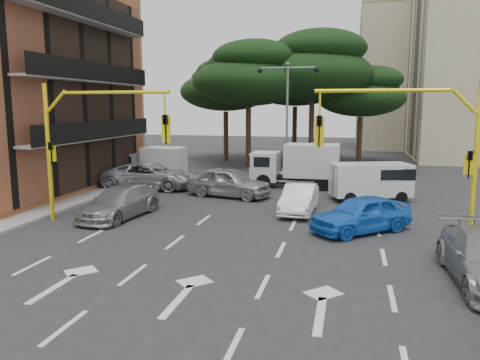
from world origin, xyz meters
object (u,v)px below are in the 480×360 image
(street_lamp_center, at_px, (287,100))
(car_white_hatch, at_px, (299,199))
(signal_mast_right, at_px, (423,139))
(van_white, at_px, (370,182))
(signal_mast_left, at_px, (84,133))
(box_truck_a, at_px, (153,163))
(car_silver_cross_b, at_px, (229,182))
(car_silver_cross_a, at_px, (149,176))
(car_blue_compact, at_px, (361,214))
(box_truck_b, at_px, (296,166))
(car_silver_wagon, at_px, (119,202))

(street_lamp_center, height_order, car_white_hatch, street_lamp_center)
(signal_mast_right, relative_size, van_white, 1.47)
(signal_mast_left, bearing_deg, van_white, 32.46)
(signal_mast_left, height_order, box_truck_a, signal_mast_left)
(car_silver_cross_b, bearing_deg, van_white, -71.13)
(car_white_hatch, distance_m, car_silver_cross_a, 10.63)
(signal_mast_left, xyz_separation_m, car_blue_compact, (11.59, 1.11, -3.14))
(car_blue_compact, distance_m, van_white, 6.68)
(car_silver_cross_a, xyz_separation_m, box_truck_b, (8.69, 2.63, 0.55))
(street_lamp_center, relative_size, car_silver_wagon, 1.62)
(car_silver_cross_a, bearing_deg, car_silver_wagon, -169.28)
(van_white, xyz_separation_m, box_truck_b, (-4.38, 3.26, 0.33))
(car_blue_compact, height_order, car_silver_cross_b, car_silver_cross_b)
(car_silver_cross_b, bearing_deg, car_blue_compact, -116.52)
(car_silver_wagon, xyz_separation_m, car_silver_cross_a, (-1.79, 7.23, 0.10))
(signal_mast_right, relative_size, box_truck_a, 1.33)
(signal_mast_left, distance_m, car_white_hatch, 10.19)
(signal_mast_right, height_order, car_silver_wagon, signal_mast_right)
(car_blue_compact, distance_m, car_silver_cross_a, 14.45)
(signal_mast_right, xyz_separation_m, car_white_hatch, (-4.81, 4.01, -3.21))
(car_silver_wagon, bearing_deg, signal_mast_left, -121.18)
(box_truck_a, bearing_deg, signal_mast_right, -125.57)
(signal_mast_left, distance_m, van_white, 14.73)
(signal_mast_right, relative_size, signal_mast_left, 1.00)
(van_white, height_order, box_truck_b, box_truck_b)
(box_truck_b, bearing_deg, car_silver_cross_b, 139.61)
(car_silver_cross_b, bearing_deg, car_white_hatch, -111.86)
(signal_mast_right, distance_m, car_blue_compact, 3.89)
(signal_mast_left, relative_size, box_truck_a, 1.33)
(signal_mast_right, distance_m, car_silver_wagon, 13.15)
(car_blue_compact, distance_m, box_truck_b, 10.62)
(street_lamp_center, height_order, box_truck_a, street_lamp_center)
(signal_mast_left, height_order, car_silver_cross_a, signal_mast_left)
(car_silver_cross_b, bearing_deg, signal_mast_right, -114.30)
(car_white_hatch, distance_m, car_silver_cross_b, 5.23)
(car_silver_cross_b, distance_m, box_truck_a, 8.38)
(signal_mast_left, height_order, car_white_hatch, signal_mast_left)
(car_blue_compact, height_order, car_silver_cross_a, car_silver_cross_a)
(signal_mast_right, distance_m, car_white_hatch, 7.04)
(street_lamp_center, distance_m, car_silver_wagon, 14.92)
(street_lamp_center, distance_m, car_blue_compact, 14.54)
(van_white, bearing_deg, box_truck_b, -144.55)
(car_silver_wagon, height_order, van_white, van_white)
(van_white, distance_m, box_truck_a, 15.00)
(street_lamp_center, distance_m, car_white_hatch, 11.25)
(street_lamp_center, height_order, box_truck_b, street_lamp_center)
(signal_mast_right, xyz_separation_m, car_silver_cross_a, (-14.50, 8.38, -3.08))
(car_silver_cross_a, bearing_deg, signal_mast_left, -177.18)
(signal_mast_right, bearing_deg, car_silver_wagon, 174.83)
(car_silver_wagon, bearing_deg, car_blue_compact, 6.88)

